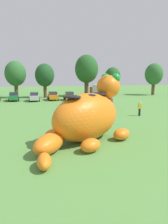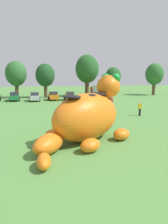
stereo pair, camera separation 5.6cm
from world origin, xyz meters
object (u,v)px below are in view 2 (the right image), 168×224
object	(u,v)px
car_orange	(53,96)
spectator_by_cars	(140,109)
giant_inflatable_creature	(87,116)
box_truck	(100,91)
car_silver	(35,97)
car_yellow	(70,96)
spectator_near_inflatable	(112,103)
car_green	(14,96)

from	to	relation	value
car_orange	spectator_by_cars	world-z (taller)	car_orange
giant_inflatable_creature	car_orange	xyz separation A→B (m)	(-0.56, 26.31, -0.97)
box_truck	spectator_by_cars	xyz separation A→B (m)	(-0.80, -18.93, -0.75)
spectator_by_cars	car_silver	bearing A→B (deg)	125.24
car_silver	car_orange	xyz separation A→B (m)	(3.58, 0.78, 0.00)
box_truck	spectator_by_cars	size ratio (longest dim) A/B	3.84
car_yellow	spectator_by_cars	bearing A→B (deg)	-71.65
giant_inflatable_creature	box_truck	distance (m)	28.18
car_orange	spectator_near_inflatable	size ratio (longest dim) A/B	2.44
car_yellow	spectator_by_cars	size ratio (longest dim) A/B	2.43
car_green	car_orange	distance (m)	7.48
car_silver	spectator_by_cars	world-z (taller)	car_silver
car_silver	car_orange	size ratio (longest dim) A/B	0.99
box_truck	car_yellow	bearing A→B (deg)	-169.55
giant_inflatable_creature	spectator_by_cars	xyz separation A→B (m)	(8.46, 7.69, -0.98)
car_orange	box_truck	size ratio (longest dim) A/B	0.63
giant_inflatable_creature	car_yellow	size ratio (longest dim) A/B	2.06
spectator_by_cars	car_green	bearing A→B (deg)	130.75
giant_inflatable_creature	car_yellow	distance (m)	25.54
car_silver	car_orange	bearing A→B (deg)	12.23
box_truck	spectator_near_inflatable	distance (m)	12.84
car_green	car_yellow	xyz separation A→B (m)	(10.61, -1.43, 0.00)
car_yellow	giant_inflatable_creature	bearing A→B (deg)	-95.83
box_truck	spectator_by_cars	world-z (taller)	box_truck
car_green	car_orange	size ratio (longest dim) A/B	1.01
car_orange	spectator_by_cars	size ratio (longest dim) A/B	2.44
car_green	spectator_near_inflatable	xyz separation A→B (m)	(15.20, -12.85, -0.01)
spectator_near_inflatable	spectator_by_cars	distance (m)	6.42
car_orange	spectator_near_inflatable	bearing A→B (deg)	-57.91
spectator_near_inflatable	box_truck	bearing A→B (deg)	80.61
giant_inflatable_creature	car_green	xyz separation A→B (m)	(-8.02, 26.82, -0.97)
car_orange	spectator_by_cars	xyz separation A→B (m)	(9.03, -18.63, -0.01)
box_truck	giant_inflatable_creature	bearing A→B (deg)	-109.19
car_green	car_silver	distance (m)	4.08
car_silver	spectator_by_cars	size ratio (longest dim) A/B	2.41
giant_inflatable_creature	car_orange	bearing A→B (deg)	91.23
giant_inflatable_creature	spectator_near_inflatable	xyz separation A→B (m)	(7.17, 13.97, -0.98)
car_green	car_silver	xyz separation A→B (m)	(3.88, -1.28, 0.00)
giant_inflatable_creature	car_orange	size ratio (longest dim) A/B	2.05
spectator_near_inflatable	spectator_by_cars	size ratio (longest dim) A/B	1.00
car_green	car_silver	bearing A→B (deg)	-18.30
spectator_near_inflatable	car_yellow	bearing A→B (deg)	111.87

